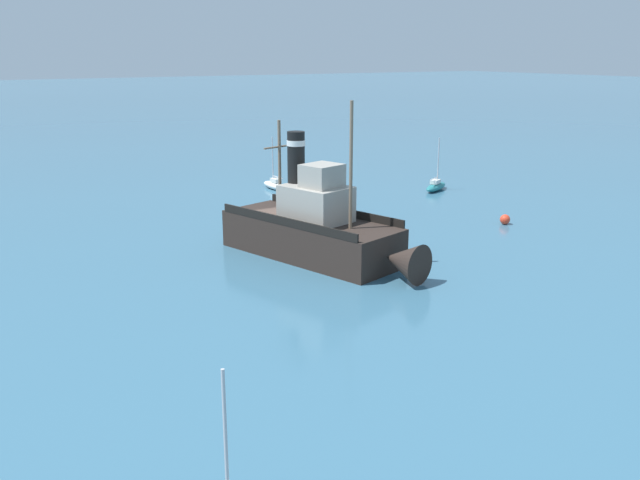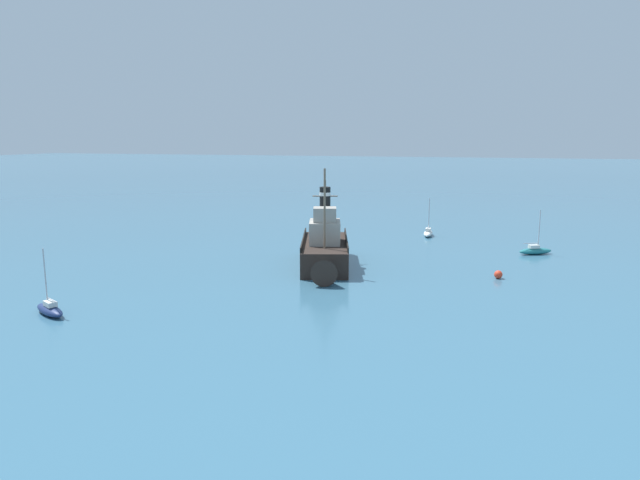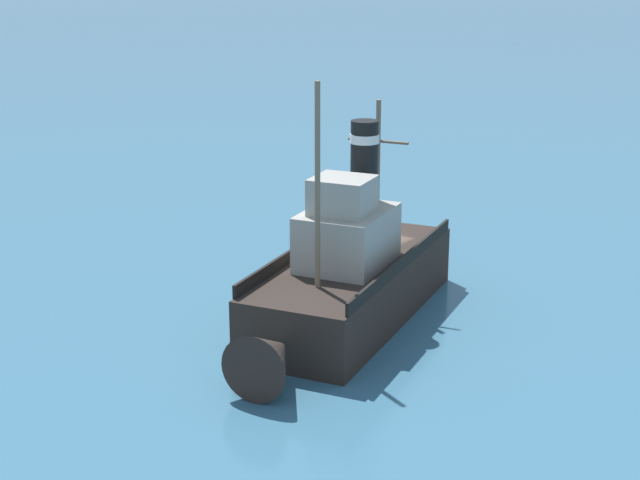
# 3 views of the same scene
# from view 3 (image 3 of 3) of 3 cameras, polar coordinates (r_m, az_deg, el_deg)

# --- Properties ---
(ground_plane) EXTENTS (600.00, 600.00, 0.00)m
(ground_plane) POSITION_cam_3_polar(r_m,az_deg,el_deg) (42.27, 3.04, -3.08)
(ground_plane) COLOR #38667F
(old_tugboat) EXTENTS (7.51, 14.77, 9.90)m
(old_tugboat) POSITION_cam_3_polar(r_m,az_deg,el_deg) (38.32, 1.51, -2.30)
(old_tugboat) COLOR #2D231E
(old_tugboat) RESTS_ON ground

